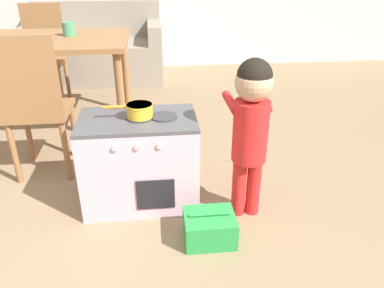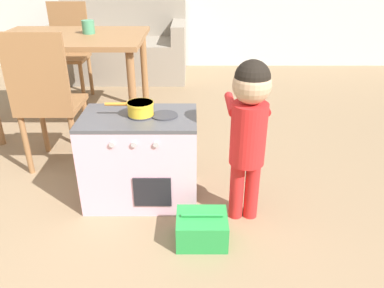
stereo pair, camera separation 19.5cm
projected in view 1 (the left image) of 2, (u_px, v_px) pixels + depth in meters
The scene contains 9 objects.
play_kitchen at pixel (140, 161), 2.04m from camera, with size 0.61×0.39×0.51m.
toy_pot at pixel (139, 110), 1.91m from camera, with size 0.25×0.14×0.07m.
child_figure at pixel (251, 118), 1.81m from camera, with size 0.20×0.34×0.85m.
toy_basket at pixel (209, 228), 1.82m from camera, with size 0.25×0.20×0.16m.
dining_table at pixel (52, 51), 2.75m from camera, with size 1.12×0.84×0.73m.
dining_chair_near at pixel (36, 106), 2.21m from camera, with size 0.36×0.36×0.89m.
dining_chair_far at pixel (44, 53), 3.42m from camera, with size 0.36×0.36×0.89m.
couch at pixel (97, 51), 4.25m from camera, with size 1.44×0.83×0.82m.
cup_on_table at pixel (69, 29), 2.76m from camera, with size 0.09×0.09×0.10m.
Camera 1 is at (0.31, -0.85, 1.25)m, focal length 35.00 mm.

